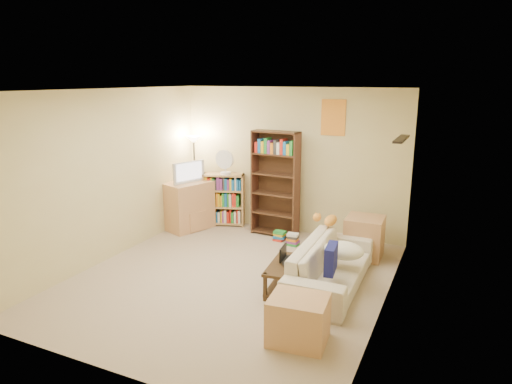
% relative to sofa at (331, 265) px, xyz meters
% --- Properties ---
extents(room, '(4.50, 4.54, 2.52)m').
position_rel_sofa_xyz_m(room, '(-1.28, -0.37, 1.34)').
color(room, tan).
rests_on(room, ground).
extents(sofa, '(1.99, 0.85, 0.57)m').
position_rel_sofa_xyz_m(sofa, '(0.00, 0.00, 0.00)').
color(sofa, beige).
rests_on(sofa, ground).
extents(navy_pillow, '(0.16, 0.39, 0.34)m').
position_rel_sofa_xyz_m(navy_pillow, '(0.10, -0.42, 0.26)').
color(navy_pillow, navy).
rests_on(navy_pillow, sofa).
extents(cream_blanket, '(0.53, 0.38, 0.23)m').
position_rel_sofa_xyz_m(cream_blanket, '(0.14, 0.05, 0.20)').
color(cream_blanket, white).
rests_on(cream_blanket, sofa).
extents(tabby_cat, '(0.45, 0.17, 0.15)m').
position_rel_sofa_xyz_m(tabby_cat, '(-0.27, 0.74, 0.36)').
color(tabby_cat, orange).
rests_on(tabby_cat, sofa).
extents(coffee_table, '(0.53, 0.86, 0.36)m').
position_rel_sofa_xyz_m(coffee_table, '(-0.45, -0.38, -0.06)').
color(coffee_table, '#3E2917').
rests_on(coffee_table, ground).
extents(laptop, '(0.54, 0.52, 0.03)m').
position_rel_sofa_xyz_m(laptop, '(-0.44, -0.30, 0.09)').
color(laptop, black).
rests_on(laptop, coffee_table).
extents(laptop_screen, '(0.04, 0.27, 0.18)m').
position_rel_sofa_xyz_m(laptop_screen, '(-0.56, -0.31, 0.18)').
color(laptop_screen, white).
rests_on(laptop_screen, laptop).
extents(mug, '(0.11, 0.11, 0.10)m').
position_rel_sofa_xyz_m(mug, '(-0.36, -0.61, 0.12)').
color(mug, silver).
rests_on(mug, coffee_table).
extents(tv_remote, '(0.10, 0.15, 0.02)m').
position_rel_sofa_xyz_m(tv_remote, '(-0.39, -0.10, 0.09)').
color(tv_remote, black).
rests_on(tv_remote, coffee_table).
extents(tv_stand, '(0.81, 0.95, 0.85)m').
position_rel_sofa_xyz_m(tv_stand, '(-2.98, 1.21, 0.14)').
color(tv_stand, tan).
rests_on(tv_stand, ground).
extents(television, '(0.71, 0.51, 0.37)m').
position_rel_sofa_xyz_m(television, '(-2.98, 1.21, 0.76)').
color(television, black).
rests_on(television, tv_stand).
extents(tall_bookshelf, '(0.82, 0.31, 1.79)m').
position_rel_sofa_xyz_m(tall_bookshelf, '(-1.43, 1.54, 0.66)').
color(tall_bookshelf, '#46241B').
rests_on(tall_bookshelf, ground).
extents(short_bookshelf, '(0.80, 0.52, 0.96)m').
position_rel_sofa_xyz_m(short_bookshelf, '(-2.50, 1.68, 0.19)').
color(short_bookshelf, tan).
rests_on(short_bookshelf, ground).
extents(desk_fan, '(0.34, 0.19, 0.45)m').
position_rel_sofa_xyz_m(desk_fan, '(-2.45, 1.63, 0.90)').
color(desk_fan, white).
rests_on(desk_fan, short_bookshelf).
extents(floor_lamp, '(0.28, 0.28, 1.63)m').
position_rel_sofa_xyz_m(floor_lamp, '(-3.04, 1.57, 1.01)').
color(floor_lamp, black).
rests_on(floor_lamp, ground).
extents(side_table, '(0.56, 0.56, 0.62)m').
position_rel_sofa_xyz_m(side_table, '(0.18, 1.18, 0.03)').
color(side_table, tan).
rests_on(side_table, ground).
extents(end_cabinet, '(0.63, 0.54, 0.49)m').
position_rel_sofa_xyz_m(end_cabinet, '(0.05, -1.42, -0.04)').
color(end_cabinet, tan).
rests_on(end_cabinet, ground).
extents(book_stacks, '(0.48, 0.27, 0.20)m').
position_rel_sofa_xyz_m(book_stacks, '(-1.09, 1.23, -0.19)').
color(book_stacks, red).
rests_on(book_stacks, ground).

